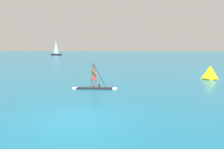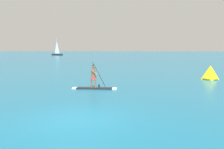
# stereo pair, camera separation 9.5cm
# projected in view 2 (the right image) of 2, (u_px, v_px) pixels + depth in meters

# --- Properties ---
(ground) EXTENTS (440.00, 440.00, 0.00)m
(ground) POSITION_uv_depth(u_px,v_px,m) (76.00, 120.00, 8.87)
(ground) COLOR #145B7A
(paddleboarder_mid_center) EXTENTS (3.22, 0.77, 1.97)m
(paddleboarder_mid_center) POSITION_uv_depth(u_px,v_px,m) (94.00, 83.00, 15.71)
(paddleboarder_mid_center) COLOR black
(paddleboarder_mid_center) RESTS_ON ground
(race_marker_buoy) EXTENTS (1.39, 1.39, 1.31)m
(race_marker_buoy) POSITION_uv_depth(u_px,v_px,m) (210.00, 73.00, 20.57)
(race_marker_buoy) COLOR yellow
(race_marker_buoy) RESTS_ON ground
(sailboat_left_horizon) EXTENTS (5.12, 3.24, 7.34)m
(sailboat_left_horizon) POSITION_uv_depth(u_px,v_px,m) (57.00, 53.00, 91.37)
(sailboat_left_horizon) COLOR black
(sailboat_left_horizon) RESTS_ON ground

